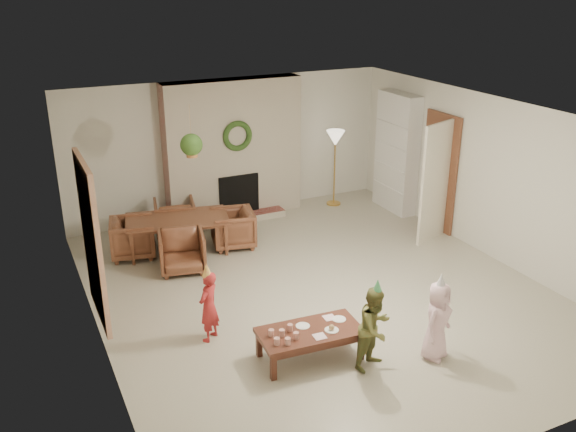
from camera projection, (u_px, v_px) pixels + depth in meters
floor at (319, 291)px, 8.75m from camera, size 7.00×7.00×0.00m
ceiling at (323, 117)px, 7.83m from camera, size 7.00×7.00×0.00m
wall_back at (229, 147)px, 11.22m from camera, size 7.00×0.00×7.00m
wall_front at (513, 338)px, 5.35m from camera, size 7.00×0.00×7.00m
wall_left at (91, 248)px, 7.08m from camera, size 0.00×7.00×7.00m
wall_right at (492, 179)px, 9.49m from camera, size 0.00×7.00×7.00m
fireplace_mass at (233, 150)px, 11.06m from camera, size 2.50×0.40×2.50m
fireplace_hearth at (242, 218)px, 11.20m from camera, size 1.60×0.30×0.12m
fireplace_firebox at (238, 195)px, 11.20m from camera, size 0.75×0.12×0.75m
fireplace_wreath at (238, 136)px, 10.75m from camera, size 0.54×0.10×0.54m
floor_lamp_base at (334, 203)px, 12.03m from camera, size 0.27×0.27×0.03m
floor_lamp_post at (334, 171)px, 11.79m from camera, size 0.03×0.03×1.32m
floor_lamp_shade at (335, 138)px, 11.55m from camera, size 0.35×0.35×0.29m
bookshelf_carcass at (397, 153)px, 11.41m from camera, size 0.30×1.00×2.20m
bookshelf_shelf_a at (394, 186)px, 11.64m from camera, size 0.30×0.92×0.03m
bookshelf_shelf_b at (395, 166)px, 11.50m from camera, size 0.30×0.92×0.03m
bookshelf_shelf_c at (396, 145)px, 11.35m from camera, size 0.30×0.92×0.03m
bookshelf_shelf_d at (398, 124)px, 11.20m from camera, size 0.30×0.92×0.03m
books_row_lower at (398, 182)px, 11.46m from camera, size 0.20×0.40×0.24m
books_row_mid at (393, 158)px, 11.48m from camera, size 0.20×0.44×0.24m
books_row_upper at (399, 139)px, 11.21m from camera, size 0.20×0.36×0.22m
door_frame at (439, 172)px, 10.57m from camera, size 0.05×0.86×2.04m
door_leaf at (435, 183)px, 10.10m from camera, size 0.77×0.32×2.00m
curtain_panel at (92, 241)px, 7.27m from camera, size 0.06×1.20×2.00m
dining_table at (178, 235)px, 9.89m from camera, size 1.75×1.20×0.56m
dining_chair_near at (182, 251)px, 9.24m from camera, size 0.79×0.81×0.62m
dining_chair_far at (175, 218)px, 10.51m from camera, size 0.79×0.81×0.62m
dining_chair_left at (133, 238)px, 9.72m from camera, size 0.81×0.79×0.62m
dining_chair_right at (233, 228)px, 10.07m from camera, size 0.81×0.79×0.62m
hanging_plant_cord at (190, 129)px, 8.69m from camera, size 0.01×0.01×0.70m
hanging_plant_pot at (192, 153)px, 8.82m from camera, size 0.16×0.16×0.12m
hanging_plant_foliage at (191, 145)px, 8.78m from camera, size 0.32×0.32×0.32m
coffee_table_top at (310, 332)px, 7.11m from camera, size 1.23×0.68×0.06m
coffee_table_apron at (310, 337)px, 7.13m from camera, size 1.14×0.58×0.07m
coffee_leg_fl at (273, 367)px, 6.78m from camera, size 0.07×0.07×0.31m
coffee_leg_fr at (361, 347)px, 7.15m from camera, size 0.07×0.07×0.31m
coffee_leg_bl at (259, 344)px, 7.21m from camera, size 0.07×0.07×0.31m
coffee_leg_br at (343, 326)px, 7.57m from camera, size 0.07×0.07×0.31m
cup_a at (277, 341)px, 6.81m from camera, size 0.07×0.07×0.08m
cup_b at (271, 333)px, 6.97m from camera, size 0.07×0.07×0.08m
cup_c at (288, 341)px, 6.81m from camera, size 0.07×0.07×0.08m
cup_d at (282, 333)px, 6.97m from camera, size 0.07×0.07×0.08m
cup_e at (296, 336)px, 6.92m from camera, size 0.07×0.07×0.08m
cup_f at (290, 328)px, 7.07m from camera, size 0.07×0.07×0.08m
plate_a at (303, 326)px, 7.18m from camera, size 0.18×0.18×0.01m
plate_b at (332, 330)px, 7.10m from camera, size 0.18×0.18×0.01m
plate_c at (339, 319)px, 7.32m from camera, size 0.18×0.18×0.01m
food_scoop at (332, 327)px, 7.08m from camera, size 0.07×0.07×0.06m
napkin_left at (320, 336)px, 6.97m from camera, size 0.15×0.15×0.01m
napkin_right at (329, 318)px, 7.35m from camera, size 0.15×0.15×0.01m
child_red at (209, 306)px, 7.44m from camera, size 0.39×0.38×0.91m
party_hat_red at (207, 270)px, 7.26m from camera, size 0.16×0.16×0.17m
child_plaid at (375, 328)px, 6.90m from camera, size 0.58×0.52×0.99m
party_hat_plaid at (378, 286)px, 6.71m from camera, size 0.12×0.12×0.16m
child_pink at (437, 321)px, 7.08m from camera, size 0.56×0.49×0.96m
party_hat_pink at (441, 280)px, 6.89m from camera, size 0.16×0.16×0.17m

